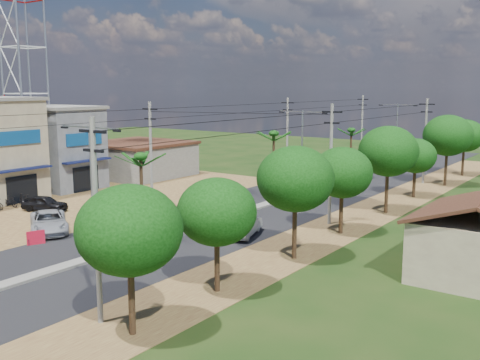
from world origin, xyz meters
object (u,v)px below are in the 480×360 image
object	(u,v)px
moto_rider_east	(137,262)
car_white_far	(311,177)
roadside_sign	(36,238)
car_silver_mid	(244,226)
car_parked_dark	(45,204)
car_parked_silver	(49,222)

from	to	relation	value
moto_rider_east	car_white_far	bearing A→B (deg)	-60.47
roadside_sign	car_white_far	bearing A→B (deg)	107.97
car_silver_mid	car_parked_dark	bearing A→B (deg)	-8.15
car_silver_mid	roadside_sign	world-z (taller)	car_silver_mid
car_parked_dark	roadside_sign	xyz separation A→B (m)	(8.11, -6.45, -0.18)
car_white_far	car_parked_dark	distance (m)	27.52
car_silver_mid	car_parked_dark	distance (m)	18.14
car_silver_mid	car_white_far	distance (m)	22.79
moto_rider_east	roadside_sign	distance (m)	9.05
car_parked_silver	roadside_sign	bearing A→B (deg)	-107.35
car_silver_mid	moto_rider_east	size ratio (longest dim) A/B	2.54
car_parked_dark	roadside_sign	size ratio (longest dim) A/B	3.49
roadside_sign	car_parked_silver	bearing A→B (deg)	152.92
car_silver_mid	roadside_sign	bearing A→B (deg)	26.41
car_parked_dark	car_parked_silver	bearing A→B (deg)	-144.13
car_silver_mid	moto_rider_east	distance (m)	9.47
car_parked_silver	car_parked_dark	size ratio (longest dim) A/B	1.40
roadside_sign	car_silver_mid	bearing A→B (deg)	68.71
car_white_far	car_parked_silver	xyz separation A→B (m)	(-5.16, -29.11, 0.08)
car_parked_silver	moto_rider_east	bearing A→B (deg)	-67.57
car_silver_mid	roadside_sign	distance (m)	13.77
moto_rider_east	roadside_sign	size ratio (longest dim) A/B	1.60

